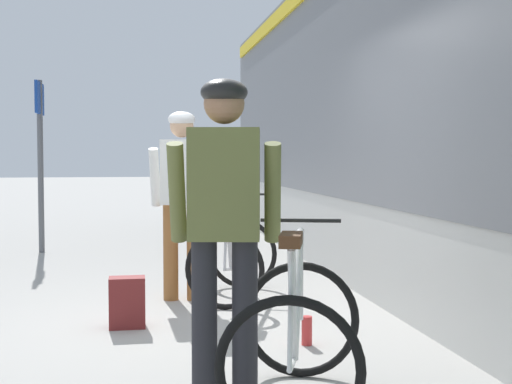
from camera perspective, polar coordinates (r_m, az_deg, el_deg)
The scene contains 8 objects.
ground_plane at distance 5.64m, azimuth -3.94°, elevation -10.91°, with size 80.00×80.00×0.00m, color #A09E99.
cyclist_near_in_olive at distance 3.77m, azimuth -2.59°, elevation -1.55°, with size 0.65×0.38×1.76m.
cyclist_far_in_white at distance 6.55m, azimuth -6.04°, elevation 0.35°, with size 0.65×0.38×1.76m.
bicycle_near_white at distance 3.82m, azimuth 3.26°, elevation -11.42°, with size 0.98×1.23×0.99m.
bicycle_far_silver at distance 6.65m, azimuth -1.80°, elevation -5.25°, with size 1.00×1.23×0.99m.
backpack_on_platform at distance 5.65m, azimuth -10.45°, elevation -8.84°, with size 0.28×0.18×0.40m, color maroon.
water_bottle_near_the_bikes at distance 5.10m, azimuth 4.16°, elevation -11.20°, with size 0.08×0.08×0.21m, color red.
platform_sign_post at distance 10.21m, azimuth -17.19°, elevation 4.36°, with size 0.08×0.70×2.40m.
Camera 1 is at (-0.56, -5.44, 1.35)m, focal length 49.09 mm.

